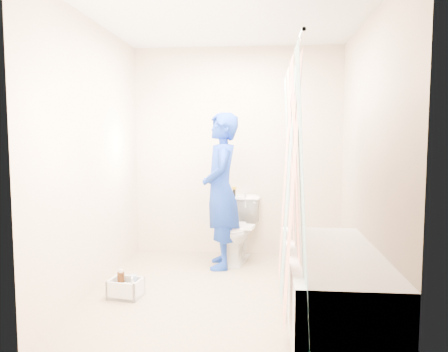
# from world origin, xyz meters

# --- Properties ---
(floor) EXTENTS (2.60, 2.60, 0.00)m
(floor) POSITION_xyz_m (0.00, 0.00, 0.00)
(floor) COLOR gray
(floor) RESTS_ON ground
(ceiling) EXTENTS (2.40, 2.60, 0.02)m
(ceiling) POSITION_xyz_m (0.00, 0.00, 2.40)
(ceiling) COLOR silver
(ceiling) RESTS_ON wall_back
(wall_back) EXTENTS (2.40, 0.02, 2.40)m
(wall_back) POSITION_xyz_m (0.00, 1.30, 1.20)
(wall_back) COLOR beige
(wall_back) RESTS_ON ground
(wall_front) EXTENTS (2.40, 0.02, 2.40)m
(wall_front) POSITION_xyz_m (0.00, -1.30, 1.20)
(wall_front) COLOR beige
(wall_front) RESTS_ON ground
(wall_left) EXTENTS (0.02, 2.60, 2.40)m
(wall_left) POSITION_xyz_m (-1.20, 0.00, 1.20)
(wall_left) COLOR beige
(wall_left) RESTS_ON ground
(wall_right) EXTENTS (0.02, 2.60, 2.40)m
(wall_right) POSITION_xyz_m (1.20, 0.00, 1.20)
(wall_right) COLOR beige
(wall_right) RESTS_ON ground
(bathtub) EXTENTS (0.70, 1.75, 0.50)m
(bathtub) POSITION_xyz_m (0.85, -0.43, 0.27)
(bathtub) COLOR white
(bathtub) RESTS_ON ground
(curtain_rod) EXTENTS (0.02, 1.90, 0.02)m
(curtain_rod) POSITION_xyz_m (0.52, -0.43, 1.95)
(curtain_rod) COLOR silver
(curtain_rod) RESTS_ON wall_back
(shower_curtain) EXTENTS (0.06, 1.75, 1.80)m
(shower_curtain) POSITION_xyz_m (0.52, -0.43, 1.02)
(shower_curtain) COLOR white
(shower_curtain) RESTS_ON curtain_rod
(toilet) EXTENTS (0.52, 0.76, 0.71)m
(toilet) POSITION_xyz_m (0.01, 0.95, 0.35)
(toilet) COLOR white
(toilet) RESTS_ON ground
(tank_lid) EXTENTS (0.46, 0.27, 0.03)m
(tank_lid) POSITION_xyz_m (-0.01, 0.84, 0.42)
(tank_lid) COLOR white
(tank_lid) RESTS_ON toilet
(tank_internals) EXTENTS (0.17, 0.07, 0.23)m
(tank_internals) POSITION_xyz_m (0.01, 1.15, 0.70)
(tank_internals) COLOR black
(tank_internals) RESTS_ON toilet
(plumber) EXTENTS (0.46, 0.64, 1.63)m
(plumber) POSITION_xyz_m (-0.13, 0.74, 0.81)
(plumber) COLOR #0F2B98
(plumber) RESTS_ON ground
(cleaning_caddy) EXTENTS (0.30, 0.25, 0.20)m
(cleaning_caddy) POSITION_xyz_m (-0.85, -0.23, 0.07)
(cleaning_caddy) COLOR silver
(cleaning_caddy) RESTS_ON ground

